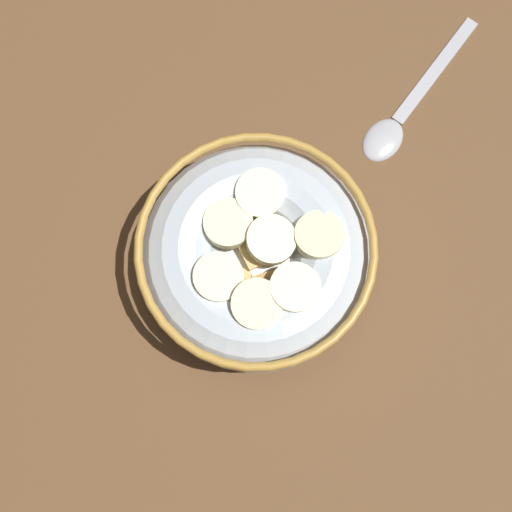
{
  "coord_description": "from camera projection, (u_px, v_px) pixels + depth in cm",
  "views": [
    {
      "loc": [
        9.05,
        -4.96,
        50.85
      ],
      "look_at": [
        0.0,
        0.0,
        3.0
      ],
      "focal_mm": 49.09,
      "sensor_mm": 36.0,
      "label": 1
    }
  ],
  "objects": [
    {
      "name": "ground_plane",
      "position": [
        256.0,
        267.0,
        0.53
      ],
      "size": [
        124.43,
        124.43,
        2.0
      ],
      "primitive_type": "cube",
      "color": "brown"
    },
    {
      "name": "cereal_bowl",
      "position": [
        256.0,
        255.0,
        0.49
      ],
      "size": [
        16.31,
        16.31,
        6.48
      ],
      "color": "#B2BCC6",
      "rests_on": "ground_plane"
    },
    {
      "name": "spoon",
      "position": [
        400.0,
        117.0,
        0.54
      ],
      "size": [
        7.72,
        14.04,
        0.8
      ],
      "color": "#A5A5AD",
      "rests_on": "ground_plane"
    }
  ]
}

